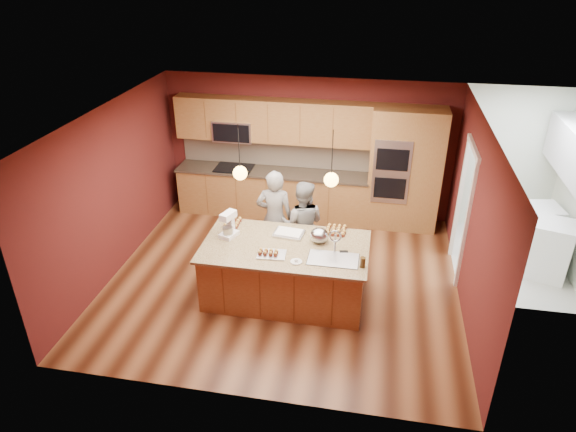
% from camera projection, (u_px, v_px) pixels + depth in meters
% --- Properties ---
extents(floor, '(5.50, 5.50, 0.00)m').
position_uv_depth(floor, '(283.00, 279.00, 8.32)').
color(floor, '#411E0F').
rests_on(floor, ground).
extents(ceiling, '(5.50, 5.50, 0.00)m').
position_uv_depth(ceiling, '(283.00, 117.00, 7.06)').
color(ceiling, silver).
rests_on(ceiling, ground).
extents(wall_back, '(5.50, 0.00, 5.50)m').
position_uv_depth(wall_back, '(308.00, 147.00, 9.87)').
color(wall_back, '#4F1716').
rests_on(wall_back, ground).
extents(wall_front, '(5.50, 0.00, 5.50)m').
position_uv_depth(wall_front, '(239.00, 306.00, 5.52)').
color(wall_front, '#4F1716').
rests_on(wall_front, ground).
extents(wall_left, '(0.00, 5.00, 5.00)m').
position_uv_depth(wall_left, '(113.00, 190.00, 8.13)').
color(wall_left, '#4F1716').
rests_on(wall_left, ground).
extents(wall_right, '(0.00, 5.00, 5.00)m').
position_uv_depth(wall_right, '(474.00, 220.00, 7.25)').
color(wall_right, '#4F1716').
rests_on(wall_right, ground).
extents(cabinet_run, '(3.74, 0.64, 2.30)m').
position_uv_depth(cabinet_run, '(271.00, 168.00, 9.93)').
color(cabinet_run, brown).
rests_on(cabinet_run, floor).
extents(oven_column, '(1.30, 0.62, 2.30)m').
position_uv_depth(oven_column, '(405.00, 170.00, 9.40)').
color(oven_column, brown).
rests_on(oven_column, floor).
extents(doorway_trim, '(0.08, 1.11, 2.20)m').
position_uv_depth(doorway_trim, '(462.00, 213.00, 8.09)').
color(doorway_trim, white).
rests_on(doorway_trim, wall_right).
extents(pendant_left, '(0.20, 0.20, 0.80)m').
position_uv_depth(pendant_left, '(240.00, 173.00, 7.10)').
color(pendant_left, black).
rests_on(pendant_left, ceiling).
extents(pendant_right, '(0.20, 0.20, 0.80)m').
position_uv_depth(pendant_right, '(331.00, 179.00, 6.89)').
color(pendant_right, black).
rests_on(pendant_right, ceiling).
extents(island, '(2.44, 1.37, 1.28)m').
position_uv_depth(island, '(286.00, 271.00, 7.71)').
color(island, brown).
rests_on(island, floor).
extents(person_left, '(0.63, 0.43, 1.67)m').
position_uv_depth(person_left, '(275.00, 218.00, 8.41)').
color(person_left, black).
rests_on(person_left, floor).
extents(person_right, '(0.74, 0.58, 1.51)m').
position_uv_depth(person_right, '(302.00, 224.00, 8.37)').
color(person_right, slate).
rests_on(person_right, floor).
extents(stand_mixer, '(0.29, 0.33, 0.39)m').
position_uv_depth(stand_mixer, '(229.00, 226.00, 7.69)').
color(stand_mixer, white).
rests_on(stand_mixer, island).
extents(sheet_cake, '(0.48, 0.38, 0.05)m').
position_uv_depth(sheet_cake, '(289.00, 233.00, 7.79)').
color(sheet_cake, silver).
rests_on(sheet_cake, island).
extents(cooling_rack, '(0.42, 0.31, 0.02)m').
position_uv_depth(cooling_rack, '(272.00, 254.00, 7.28)').
color(cooling_rack, '#BBBCC4').
rests_on(cooling_rack, island).
extents(mixing_bowl, '(0.28, 0.28, 0.23)m').
position_uv_depth(mixing_bowl, '(319.00, 235.00, 7.55)').
color(mixing_bowl, '#ABAEB2').
rests_on(mixing_bowl, island).
extents(plate, '(0.16, 0.16, 0.01)m').
position_uv_depth(plate, '(296.00, 262.00, 7.11)').
color(plate, silver).
rests_on(plate, island).
extents(tumbler, '(0.08, 0.08, 0.15)m').
position_uv_depth(tumbler, '(363.00, 262.00, 6.98)').
color(tumbler, '#3D2A11').
rests_on(tumbler, island).
extents(phone, '(0.13, 0.08, 0.01)m').
position_uv_depth(phone, '(344.00, 252.00, 7.35)').
color(phone, black).
rests_on(phone, island).
extents(cupcakes_left, '(0.25, 0.33, 0.07)m').
position_uv_depth(cupcakes_left, '(233.00, 222.00, 8.07)').
color(cupcakes_left, '#B4873A').
rests_on(cupcakes_left, island).
extents(cupcakes_rack, '(0.30, 0.15, 0.07)m').
position_uv_depth(cupcakes_rack, '(268.00, 252.00, 7.26)').
color(cupcakes_rack, '#B4873A').
rests_on(cupcakes_rack, island).
extents(cupcakes_right, '(0.31, 0.31, 0.07)m').
position_uv_depth(cupcakes_right, '(336.00, 230.00, 7.85)').
color(cupcakes_right, '#B4873A').
rests_on(cupcakes_right, island).
extents(washer, '(0.74, 0.75, 0.95)m').
position_uv_depth(washer, '(550.00, 249.00, 8.22)').
color(washer, white).
rests_on(washer, floor).
extents(dryer, '(0.65, 0.66, 0.90)m').
position_uv_depth(dryer, '(538.00, 230.00, 8.84)').
color(dryer, white).
rests_on(dryer, floor).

